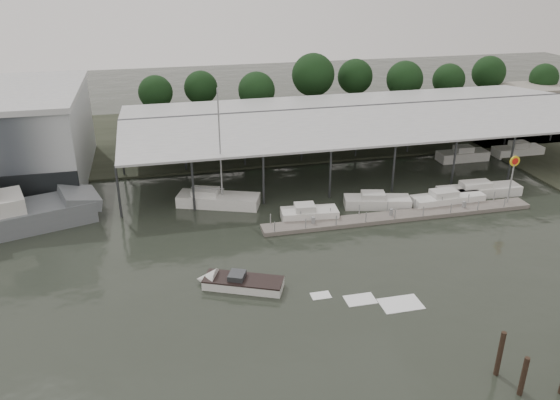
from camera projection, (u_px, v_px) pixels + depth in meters
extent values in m
plane|color=#262B23|center=(275.00, 291.00, 42.25)|extent=(200.00, 200.00, 0.00)
cube|color=#373B2C|center=(212.00, 135.00, 79.62)|extent=(140.00, 30.00, 0.30)
cube|color=#323538|center=(358.00, 107.00, 68.02)|extent=(58.00, 0.40, 0.30)
cylinder|color=#323538|center=(118.00, 192.00, 53.33)|extent=(0.24, 0.24, 5.50)
cylinder|color=#323538|center=(124.00, 127.00, 73.82)|extent=(0.24, 0.24, 5.50)
cylinder|color=#323538|center=(504.00, 104.00, 85.96)|extent=(0.24, 0.24, 5.50)
cube|color=slate|center=(400.00, 216.00, 54.22)|extent=(28.00, 2.00, 0.40)
cylinder|color=#939699|center=(275.00, 228.00, 50.45)|extent=(0.10, 0.10, 1.20)
cylinder|color=#939699|center=(511.00, 195.00, 57.50)|extent=(0.10, 0.10, 1.20)
cube|color=#939699|center=(391.00, 212.00, 53.81)|extent=(0.30, 0.30, 0.70)
cylinder|color=#939699|center=(511.00, 184.00, 55.80)|extent=(0.16, 0.16, 5.00)
cylinder|color=yellow|center=(515.00, 161.00, 54.79)|extent=(1.10, 0.12, 1.10)
cylinder|color=red|center=(515.00, 161.00, 54.73)|extent=(0.70, 0.05, 0.70)
cube|color=gray|center=(531.00, 98.00, 93.04)|extent=(10.00, 8.00, 4.00)
cube|color=slate|center=(79.00, 198.00, 54.08)|extent=(4.76, 5.50, 1.88)
cube|color=white|center=(219.00, 201.00, 56.82)|extent=(8.82, 5.41, 1.40)
cube|color=silver|center=(205.00, 192.00, 56.62)|extent=(3.16, 2.63, 0.80)
cylinder|color=#939699|center=(220.00, 145.00, 54.30)|extent=(0.16, 0.16, 11.44)
cylinder|color=#939699|center=(208.00, 188.00, 56.39)|extent=(3.32, 1.35, 0.12)
cube|color=white|center=(243.00, 284.00, 42.58)|extent=(6.46, 4.33, 0.90)
cone|color=white|center=(206.00, 280.00, 43.09)|extent=(2.27, 2.48, 2.00)
cube|color=black|center=(243.00, 279.00, 42.42)|extent=(6.48, 4.39, 0.12)
cube|color=#323538|center=(237.00, 276.00, 42.40)|extent=(1.66, 1.77, 0.50)
cube|color=white|center=(321.00, 295.00, 41.68)|extent=(2.30, 1.50, 0.04)
cube|color=white|center=(360.00, 300.00, 41.17)|extent=(3.10, 2.00, 0.04)
cube|color=white|center=(401.00, 304.00, 40.66)|extent=(3.90, 2.50, 0.04)
cube|color=white|center=(309.00, 215.00, 53.81)|extent=(5.74, 2.72, 1.10)
cube|color=silver|center=(305.00, 208.00, 53.38)|extent=(2.09, 1.78, 0.70)
cube|color=white|center=(377.00, 202.00, 56.55)|extent=(7.10, 3.72, 1.10)
cube|color=silver|center=(373.00, 196.00, 56.12)|extent=(2.68, 2.12, 0.70)
cube|color=white|center=(447.00, 200.00, 57.09)|extent=(7.80, 2.48, 1.10)
cube|color=silver|center=(444.00, 193.00, 56.66)|extent=(2.76, 1.71, 0.70)
cube|color=white|center=(479.00, 191.00, 59.26)|extent=(9.26, 2.51, 1.10)
cube|color=silver|center=(476.00, 185.00, 58.83)|extent=(3.27, 1.71, 0.70)
cylinder|color=#35241A|center=(522.00, 380.00, 31.82)|extent=(0.32, 0.32, 3.28)
cylinder|color=#35241A|center=(499.00, 358.00, 33.26)|extent=(0.32, 0.32, 3.77)
cylinder|color=black|center=(158.00, 114.00, 83.81)|extent=(0.50, 0.50, 3.69)
sphere|color=#183917|center=(156.00, 92.00, 82.47)|extent=(5.17, 5.17, 5.17)
cylinder|color=black|center=(202.00, 109.00, 86.65)|extent=(0.50, 0.50, 3.74)
sphere|color=#183917|center=(201.00, 88.00, 85.30)|extent=(5.23, 5.23, 5.23)
cylinder|color=black|center=(257.00, 113.00, 83.49)|extent=(0.50, 0.50, 3.97)
sphere|color=#183917|center=(257.00, 90.00, 82.05)|extent=(5.56, 5.56, 5.56)
cylinder|color=black|center=(313.00, 102.00, 88.38)|extent=(0.50, 0.50, 4.86)
sphere|color=#183917|center=(313.00, 75.00, 86.61)|extent=(6.80, 6.80, 6.80)
cylinder|color=black|center=(354.00, 99.00, 91.94)|extent=(0.50, 0.50, 4.15)
sphere|color=#183917|center=(355.00, 77.00, 90.44)|extent=(5.80, 5.80, 5.80)
cylinder|color=black|center=(403.00, 102.00, 89.61)|extent=(0.50, 0.50, 4.20)
sphere|color=#183917|center=(405.00, 79.00, 88.08)|extent=(5.88, 5.88, 5.88)
cylinder|color=black|center=(446.00, 100.00, 91.90)|extent=(0.50, 0.50, 3.79)
sphere|color=#183917|center=(449.00, 80.00, 90.53)|extent=(5.31, 5.31, 5.31)
cylinder|color=black|center=(486.00, 94.00, 95.70)|extent=(0.50, 0.50, 4.06)
sphere|color=#183917|center=(489.00, 73.00, 94.23)|extent=(5.69, 5.69, 5.69)
cylinder|color=black|center=(540.00, 95.00, 95.73)|extent=(0.50, 0.50, 3.46)
sphere|color=#183917|center=(544.00, 78.00, 94.48)|extent=(4.84, 4.84, 4.84)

